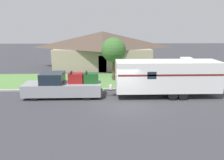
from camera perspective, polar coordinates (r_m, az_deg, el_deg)
ground_plane at (r=16.32m, az=2.91°, el=-6.36°), size 120.00×120.00×0.00m
curb_strip at (r=19.85m, az=2.03°, el=-2.44°), size 80.00×0.30×0.14m
lawn_strip at (r=23.38m, az=1.43°, el=-0.07°), size 80.00×7.00×0.03m
house_across_street at (r=30.84m, az=-2.45°, el=8.14°), size 13.62×8.13×4.97m
pickup_truck at (r=18.12m, az=-12.66°, el=-1.57°), size 6.32×1.96×2.10m
travel_trailer at (r=18.31m, az=14.17°, el=1.07°), size 9.28×2.42×3.21m
mailbox at (r=20.81m, az=10.08°, el=0.77°), size 0.48×0.20×1.30m
tree_in_yard at (r=22.87m, az=0.42°, el=7.82°), size 2.57×2.57×4.54m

